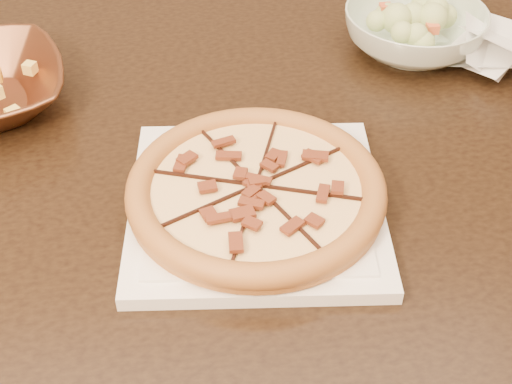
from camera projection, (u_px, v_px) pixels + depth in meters
dining_table at (170, 202)px, 1.00m from camera, size 1.53×1.01×0.75m
plate at (256, 204)px, 0.85m from camera, size 0.32×0.32×0.02m
pizza at (256, 189)px, 0.83m from camera, size 0.31×0.31×0.03m
salad_bowl at (414, 31)px, 1.11m from camera, size 0.25×0.25×0.07m
salad at (419, 0)px, 1.08m from camera, size 0.11×0.11×0.04m
cling_film at (504, 55)px, 1.08m from camera, size 0.18×0.16×0.05m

